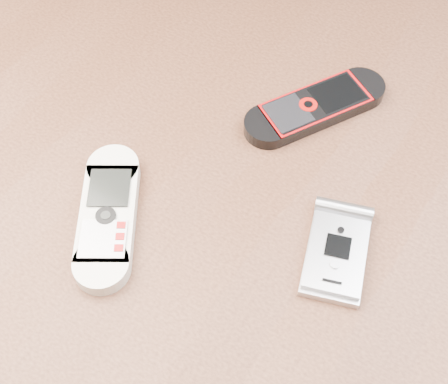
{
  "coord_description": "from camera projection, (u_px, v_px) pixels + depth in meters",
  "views": [
    {
      "loc": [
        0.17,
        -0.26,
        1.23
      ],
      "look_at": [
        0.01,
        0.0,
        0.76
      ],
      "focal_mm": 50.0,
      "sensor_mm": 36.0,
      "label": 1
    }
  ],
  "objects": [
    {
      "name": "table",
      "position": [
        220.0,
        250.0,
        0.66
      ],
      "size": [
        1.2,
        0.8,
        0.75
      ],
      "color": "black",
      "rests_on": "ground"
    },
    {
      "name": "nokia_white",
      "position": [
        108.0,
        215.0,
        0.55
      ],
      "size": [
        0.12,
        0.15,
        0.02
      ],
      "primitive_type": "cube",
      "rotation": [
        0.0,
        0.0,
        0.57
      ],
      "color": "silver",
      "rests_on": "table"
    },
    {
      "name": "nokia_black_red",
      "position": [
        316.0,
        107.0,
        0.62
      ],
      "size": [
        0.12,
        0.16,
        0.02
      ],
      "primitive_type": "cube",
      "rotation": [
        0.0,
        0.0,
        -0.53
      ],
      "color": "black",
      "rests_on": "table"
    },
    {
      "name": "motorola_razr",
      "position": [
        336.0,
        253.0,
        0.53
      ],
      "size": [
        0.08,
        0.11,
        0.02
      ],
      "primitive_type": "cube",
      "rotation": [
        0.0,
        0.0,
        0.32
      ],
      "color": "silver",
      "rests_on": "table"
    }
  ]
}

